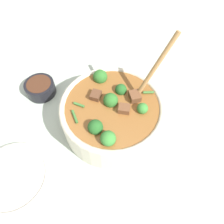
# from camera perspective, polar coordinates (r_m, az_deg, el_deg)

# --- Properties ---
(ground_plane) EXTENTS (4.00, 4.00, 0.00)m
(ground_plane) POSITION_cam_1_polar(r_m,az_deg,el_deg) (0.68, -0.00, -3.16)
(ground_plane) COLOR #ADBCAD
(stew_bowl) EXTENTS (0.29, 0.29, 0.29)m
(stew_bowl) POSITION_cam_1_polar(r_m,az_deg,el_deg) (0.63, 0.01, -0.34)
(stew_bowl) COLOR beige
(stew_bowl) RESTS_ON ground_plane
(condiment_bowl) EXTENTS (0.10, 0.10, 0.05)m
(condiment_bowl) POSITION_cam_1_polar(r_m,az_deg,el_deg) (0.77, -18.26, 6.09)
(condiment_bowl) COLOR black
(condiment_bowl) RESTS_ON ground_plane
(empty_plate) EXTENTS (0.20, 0.20, 0.02)m
(empty_plate) POSITION_cam_1_polar(r_m,az_deg,el_deg) (0.66, -24.59, -15.21)
(empty_plate) COLOR silver
(empty_plate) RESTS_ON ground_plane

